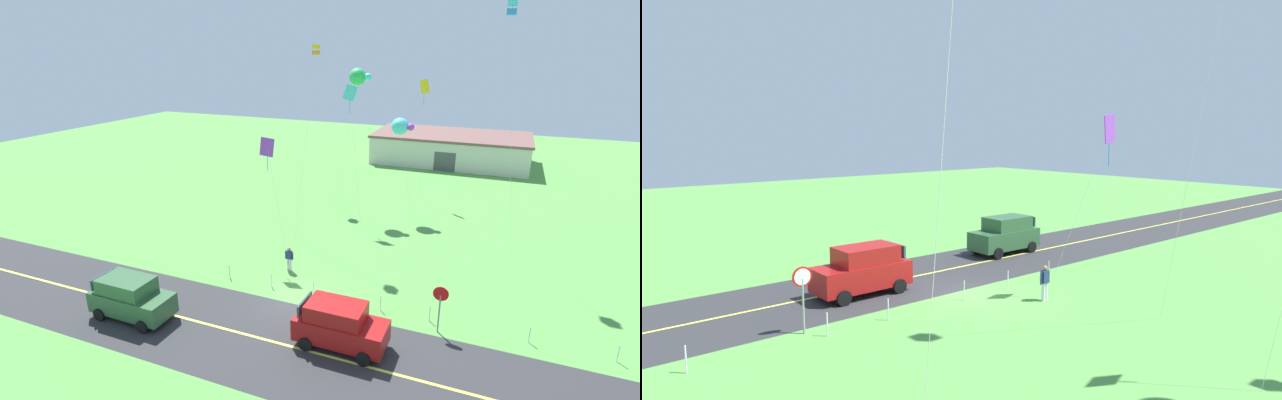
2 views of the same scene
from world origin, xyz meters
TOP-DOWN VIEW (x-y plane):
  - ground_plane at (0.00, 0.00)m, footprint 120.00×120.00m
  - asphalt_road at (0.00, -4.00)m, footprint 120.00×7.00m
  - road_centre_stripe at (0.00, -4.00)m, footprint 120.00×0.16m
  - car_suv_foreground at (3.66, -3.02)m, footprint 4.40×2.12m
  - car_parked_west_near at (-7.35, -4.89)m, footprint 4.40×2.12m
  - stop_sign at (7.88, -0.10)m, footprint 0.76×0.08m
  - person_adult_near at (-1.96, 3.04)m, footprint 0.58×0.22m
  - kite_red_low at (-4.13, 4.60)m, footprint 2.73×1.69m
  - fence_post_0 at (-4.95, 0.70)m, footprint 0.05×0.05m
  - fence_post_1 at (-2.01, 0.70)m, footprint 0.05×0.05m
  - fence_post_2 at (0.73, 0.70)m, footprint 0.05×0.05m
  - fence_post_3 at (4.69, 0.70)m, footprint 0.05×0.05m
  - fence_post_4 at (7.33, 0.70)m, footprint 0.05×0.05m
  - fence_post_5 at (12.12, 0.70)m, footprint 0.05×0.05m

SIDE VIEW (x-z plane):
  - ground_plane at x=0.00m, z-range -0.10..0.00m
  - asphalt_road at x=0.00m, z-range 0.00..0.00m
  - road_centre_stripe at x=0.00m, z-range 0.00..0.01m
  - fence_post_0 at x=-4.95m, z-range 0.00..0.90m
  - fence_post_1 at x=-2.01m, z-range 0.00..0.90m
  - fence_post_2 at x=0.73m, z-range 0.00..0.90m
  - fence_post_3 at x=4.69m, z-range 0.00..0.90m
  - fence_post_4 at x=7.33m, z-range 0.00..0.90m
  - fence_post_5 at x=12.12m, z-range 0.00..0.90m
  - person_adult_near at x=-1.96m, z-range 0.06..1.66m
  - car_suv_foreground at x=3.66m, z-range 0.03..2.27m
  - car_parked_west_near at x=-7.35m, z-range 0.03..2.27m
  - stop_sign at x=7.88m, z-range 0.52..3.08m
  - kite_red_low at x=-4.13m, z-range 3.32..11.55m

